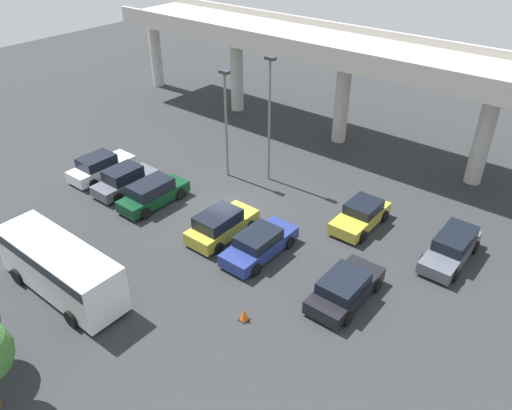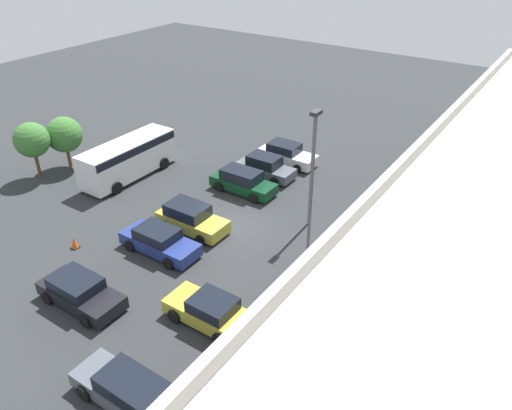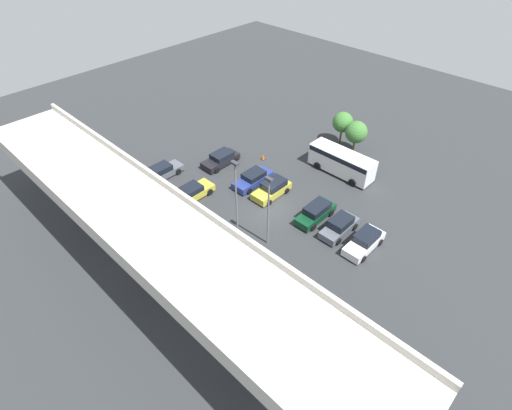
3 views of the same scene
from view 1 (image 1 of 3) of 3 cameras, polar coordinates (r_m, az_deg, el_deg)
name	(u,v)px [view 1 (image 1 of 3)]	position (r m, az deg, el deg)	size (l,w,h in m)	color
ground_plane	(226,212)	(30.87, -3.50, -0.81)	(94.85, 94.85, 0.00)	#2D3033
highway_overpass	(346,57)	(38.21, 10.26, 16.34)	(43.27, 6.68, 8.09)	#BCB7AD
parked_car_0	(101,167)	(36.00, -17.34, 4.21)	(2.04, 4.56, 1.60)	silver
parked_car_1	(153,193)	(31.86, -11.69, 1.31)	(1.97, 4.67, 1.63)	#0C381E
parked_car_2	(221,224)	(28.40, -4.01, -2.23)	(2.12, 4.47, 1.64)	gold
parked_car_3	(259,244)	(26.98, 0.39, -4.46)	(2.09, 4.79, 1.47)	navy
parked_car_4	(361,215)	(29.94, 11.91, -1.13)	(2.09, 4.32, 1.46)	gold
parked_car_5	(345,288)	(24.62, 10.13, -9.33)	(2.17, 4.59, 1.44)	black
parked_car_6	(452,247)	(28.65, 21.47, -4.52)	(1.99, 4.80, 1.49)	#515660
parked_car_7	(125,180)	(33.85, -14.77, 2.81)	(2.00, 4.36, 1.63)	#515660
shuttle_bus	(59,265)	(25.89, -21.55, -6.42)	(7.57, 2.58, 2.70)	white
lamp_post_near_aisle	(226,116)	(33.07, -3.46, 10.11)	(0.70, 0.35, 7.38)	slate
lamp_post_mid_lot	(269,112)	(32.32, 1.55, 10.62)	(0.70, 0.35, 8.39)	slate
traffic_cone	(244,315)	(23.47, -1.36, -12.42)	(0.44, 0.44, 0.70)	black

